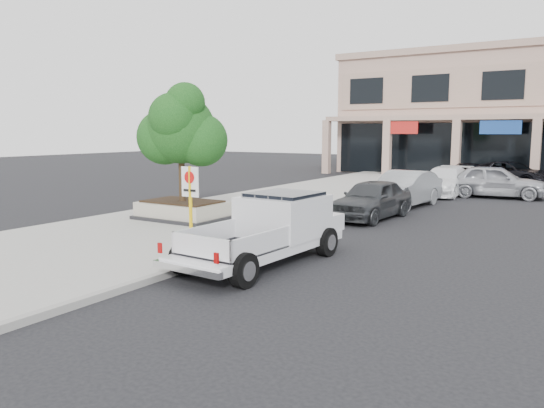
# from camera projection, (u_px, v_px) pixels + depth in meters

# --- Properties ---
(ground) EXTENTS (120.00, 120.00, 0.00)m
(ground) POSITION_uv_depth(u_px,v_px,m) (276.00, 265.00, 13.32)
(ground) COLOR black
(ground) RESTS_ON ground
(sidewalk) EXTENTS (8.00, 52.00, 0.15)m
(sidewalk) POSITION_uv_depth(u_px,v_px,m) (238.00, 213.00, 21.25)
(sidewalk) COLOR gray
(sidewalk) RESTS_ON ground
(curb) EXTENTS (0.20, 52.00, 0.15)m
(curb) POSITION_uv_depth(u_px,v_px,m) (327.00, 222.00, 19.16)
(curb) COLOR gray
(curb) RESTS_ON ground
(planter) EXTENTS (3.20, 2.20, 0.68)m
(planter) POSITION_uv_depth(u_px,v_px,m) (183.00, 210.00, 19.43)
(planter) COLOR black
(planter) RESTS_ON sidewalk
(planter_tree) EXTENTS (2.90, 2.55, 4.00)m
(planter_tree) POSITION_uv_depth(u_px,v_px,m) (186.00, 129.00, 19.09)
(planter_tree) COLOR black
(planter_tree) RESTS_ON planter
(no_parking_sign) EXTENTS (0.55, 0.09, 2.30)m
(no_parking_sign) POSITION_uv_depth(u_px,v_px,m) (190.00, 198.00, 13.71)
(no_parking_sign) COLOR yellow
(no_parking_sign) RESTS_ON sidewalk
(hedge) EXTENTS (1.10, 0.99, 0.93)m
(hedge) POSITION_uv_depth(u_px,v_px,m) (297.00, 211.00, 18.21)
(hedge) COLOR #1C4313
(hedge) RESTS_ON sidewalk
(pickup_truck) EXTENTS (2.36, 5.66, 1.75)m
(pickup_truck) POSITION_uv_depth(u_px,v_px,m) (261.00, 230.00, 13.29)
(pickup_truck) COLOR silver
(pickup_truck) RESTS_ON ground
(curb_car_a) EXTENTS (2.12, 4.59, 1.52)m
(curb_car_a) POSITION_uv_depth(u_px,v_px,m) (371.00, 199.00, 20.32)
(curb_car_a) COLOR #2F3134
(curb_car_a) RESTS_ON ground
(curb_car_b) EXTENTS (2.20, 5.01, 1.60)m
(curb_car_b) POSITION_uv_depth(u_px,v_px,m) (404.00, 189.00, 23.46)
(curb_car_b) COLOR #95999D
(curb_car_b) RESTS_ON ground
(curb_car_c) EXTENTS (2.21, 5.15, 1.48)m
(curb_car_c) POSITION_uv_depth(u_px,v_px,m) (445.00, 181.00, 27.88)
(curb_car_c) COLOR white
(curb_car_c) RESTS_ON ground
(curb_car_d) EXTENTS (2.50, 4.91, 1.33)m
(curb_car_d) POSITION_uv_depth(u_px,v_px,m) (466.00, 174.00, 33.55)
(curb_car_d) COLOR black
(curb_car_d) RESTS_ON ground
(lot_car_a) EXTENTS (5.10, 2.54, 1.67)m
(lot_car_a) POSITION_uv_depth(u_px,v_px,m) (495.00, 181.00, 26.79)
(lot_car_a) COLOR #A8AAB1
(lot_car_a) RESTS_ON ground
(lot_car_d) EXTENTS (5.95, 4.17, 1.51)m
(lot_car_d) POSITION_uv_depth(u_px,v_px,m) (511.00, 174.00, 32.46)
(lot_car_d) COLOR black
(lot_car_d) RESTS_ON ground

